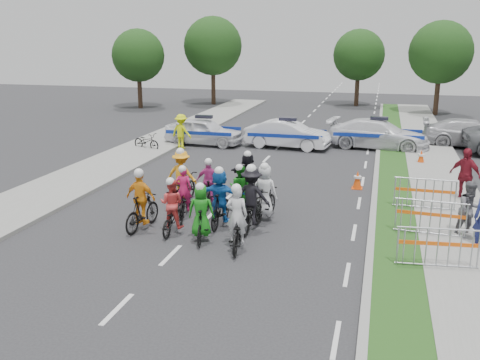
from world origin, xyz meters
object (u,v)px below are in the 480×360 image
(rider_2, at_px, (172,212))
(barrier_1, at_px, (430,219))
(cone_1, at_px, (421,157))
(barrier_0, at_px, (437,250))
(rider_5, at_px, (220,201))
(spectator_2, at_px, (465,175))
(parked_bike, at_px, (146,141))
(rider_4, at_px, (252,204))
(tree_3, at_px, (213,46))
(tree_1, at_px, (441,52))
(police_car_1, at_px, (288,134))
(tree_4, at_px, (359,55))
(rider_9, at_px, (209,188))
(barrier_2, at_px, (425,195))
(rider_10, at_px, (182,182))
(rider_11, at_px, (248,180))
(cone_0, at_px, (357,180))
(rider_0, at_px, (237,227))
(rider_8, at_px, (240,195))
(rider_7, at_px, (265,198))
(rider_1, at_px, (202,218))
(rider_3, at_px, (142,206))
(spectator_1, at_px, (470,210))
(tree_0, at_px, (138,56))
(rider_6, at_px, (184,199))
(police_car_2, at_px, (378,134))
(marshal_hiviz, at_px, (181,131))
(civilian_sedan, at_px, (471,133))
(police_car_0, at_px, (204,131))

(rider_2, distance_m, barrier_1, 7.44)
(cone_1, bearing_deg, barrier_0, -91.49)
(rider_5, height_order, spectator_2, spectator_2)
(parked_bike, bearing_deg, rider_4, -122.28)
(barrier_0, relative_size, tree_3, 0.27)
(cone_1, height_order, tree_1, tree_1)
(police_car_1, bearing_deg, tree_4, -0.72)
(rider_9, distance_m, barrier_0, 7.86)
(rider_9, distance_m, barrier_2, 7.14)
(rider_10, relative_size, rider_11, 1.09)
(rider_2, relative_size, rider_10, 0.86)
(rider_10, xyz_separation_m, cone_0, (5.79, 3.45, -0.42))
(police_car_1, xyz_separation_m, tree_1, (8.51, 15.10, 3.82))
(rider_0, relative_size, cone_0, 2.71)
(barrier_0, xyz_separation_m, tree_3, (-15.70, 31.21, 4.33))
(parked_bike, bearing_deg, rider_2, -132.79)
(cone_0, relative_size, parked_bike, 0.42)
(spectator_2, height_order, tree_3, tree_3)
(rider_8, xyz_separation_m, barrier_1, (5.84, -0.78, -0.07))
(spectator_2, bearing_deg, rider_2, -112.74)
(rider_7, distance_m, rider_8, 1.03)
(rider_5, relative_size, tree_1, 0.28)
(rider_1, bearing_deg, rider_0, 154.44)
(rider_3, height_order, rider_10, rider_10)
(rider_9, bearing_deg, spectator_1, 163.62)
(tree_1, bearing_deg, rider_8, -107.31)
(tree_0, bearing_deg, rider_7, -57.27)
(rider_1, xyz_separation_m, spectator_2, (7.64, 5.93, 0.28))
(rider_9, bearing_deg, rider_3, 55.43)
(rider_6, bearing_deg, rider_7, 175.19)
(rider_5, relative_size, tree_4, 0.30)
(rider_1, bearing_deg, parked_bike, -69.60)
(rider_6, distance_m, barrier_1, 7.51)
(police_car_2, bearing_deg, barrier_0, -165.31)
(tree_4, bearing_deg, spectator_2, -79.26)
(rider_5, height_order, rider_8, rider_5)
(spectator_2, bearing_deg, marshal_hiviz, -170.83)
(rider_5, bearing_deg, barrier_2, -152.62)
(rider_4, relative_size, tree_1, 0.30)
(spectator_1, bearing_deg, police_car_2, 77.64)
(rider_6, bearing_deg, rider_9, -123.54)
(rider_10, relative_size, tree_0, 0.31)
(rider_11, height_order, civilian_sedan, rider_11)
(parked_bike, relative_size, tree_3, 0.22)
(rider_6, distance_m, police_car_0, 11.85)
(rider_3, height_order, rider_11, rider_3)
(tree_0, distance_m, tree_3, 6.44)
(rider_3, xyz_separation_m, civilian_sedan, (11.33, 16.00, -0.01))
(rider_5, relative_size, civilian_sedan, 0.38)
(rider_3, xyz_separation_m, spectator_1, (9.33, 1.69, 0.12))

